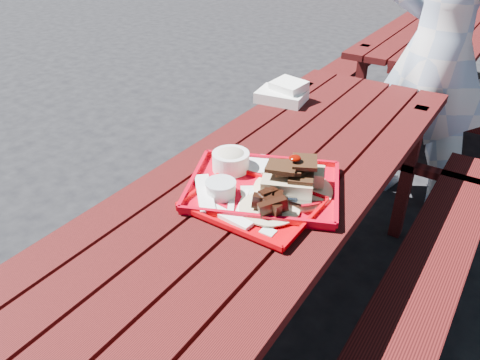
{
  "coord_description": "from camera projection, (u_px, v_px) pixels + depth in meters",
  "views": [
    {
      "loc": [
        0.7,
        -1.23,
        1.61
      ],
      "look_at": [
        0.0,
        -0.15,
        0.82
      ],
      "focal_mm": 35.0,
      "sensor_mm": 36.0,
      "label": 1
    }
  ],
  "objects": [
    {
      "name": "ground",
      "position": [
        259.0,
        324.0,
        2.05
      ],
      "size": [
        60.0,
        60.0,
        0.0
      ],
      "primitive_type": "plane",
      "color": "black",
      "rests_on": "ground"
    },
    {
      "name": "picnic_table_near",
      "position": [
        262.0,
        221.0,
        1.75
      ],
      "size": [
        1.41,
        2.4,
        0.75
      ],
      "color": "#450D0D",
      "rests_on": "ground"
    },
    {
      "name": "picnic_table_far",
      "position": [
        440.0,
        47.0,
        3.75
      ],
      "size": [
        1.41,
        2.4,
        0.75
      ],
      "color": "#450D0D",
      "rests_on": "ground"
    },
    {
      "name": "near_tray",
      "position": [
        264.0,
        177.0,
        1.59
      ],
      "size": [
        0.6,
        0.54,
        0.16
      ],
      "color": "#C00217",
      "rests_on": "picnic_table_near"
    },
    {
      "name": "far_tray",
      "position": [
        250.0,
        202.0,
        1.49
      ],
      "size": [
        0.4,
        0.31,
        0.07
      ],
      "color": "#C70009",
      "rests_on": "picnic_table_near"
    },
    {
      "name": "white_cloth",
      "position": [
        284.0,
        93.0,
        2.25
      ],
      "size": [
        0.25,
        0.2,
        0.09
      ],
      "color": "white",
      "rests_on": "picnic_table_near"
    },
    {
      "name": "person",
      "position": [
        438.0,
        53.0,
        2.46
      ],
      "size": [
        0.72,
        0.54,
        1.79
      ],
      "primitive_type": "imported",
      "rotation": [
        0.0,
        0.0,
        2.95
      ],
      "color": "#A9BEDE",
      "rests_on": "ground"
    }
  ]
}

